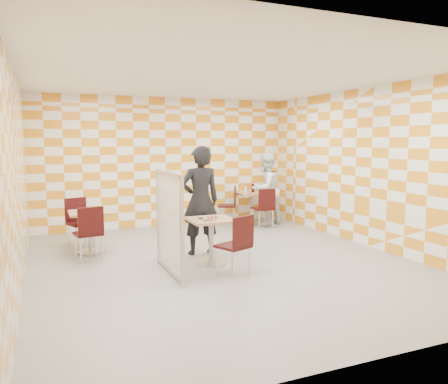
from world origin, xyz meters
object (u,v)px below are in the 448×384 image
object	(u,v)px
chair_main_front	(238,241)
sport_bottle	(246,189)
empty_table	(90,225)
partition	(169,223)
chair_empty_near	(89,229)
chair_second_front	(265,205)
man_white	(266,189)
main_table	(211,233)
second_table	(251,202)
man_dark	(200,201)
chair_second_side	(231,202)
chair_empty_far	(78,218)
soda_bottle	(253,188)

from	to	relation	value
chair_main_front	sport_bottle	world-z (taller)	sport_bottle
empty_table	partition	bearing A→B (deg)	-61.80
chair_empty_near	chair_second_front	bearing A→B (deg)	18.41
chair_second_front	sport_bottle	distance (m)	0.84
chair_empty_near	man_white	world-z (taller)	man_white
main_table	man_white	distance (m)	3.58
second_table	man_dark	world-z (taller)	man_dark
main_table	chair_second_front	distance (m)	3.14
chair_second_side	man_dark	distance (m)	2.88
chair_main_front	chair_empty_far	size ratio (longest dim) A/B	1.00
second_table	empty_table	bearing A→B (deg)	-159.54
chair_main_front	soda_bottle	bearing A→B (deg)	60.76
chair_empty_near	sport_bottle	size ratio (longest dim) A/B	4.62
sport_bottle	empty_table	bearing A→B (deg)	-158.27
second_table	chair_main_front	distance (m)	4.32
chair_second_front	chair_empty_far	size ratio (longest dim) A/B	1.00
chair_empty_far	soda_bottle	xyz separation A→B (m)	(4.17, 0.99, 0.31)
man_dark	sport_bottle	xyz separation A→B (m)	(2.00, 2.35, -0.12)
chair_second_side	chair_empty_far	size ratio (longest dim) A/B	1.00
chair_empty_near	soda_bottle	bearing A→B (deg)	27.75
chair_second_front	chair_empty_near	world-z (taller)	same
chair_main_front	main_table	bearing A→B (deg)	97.96
chair_main_front	sport_bottle	xyz separation A→B (m)	(1.95, 3.84, 0.29)
chair_second_side	chair_empty_near	distance (m)	4.06
second_table	chair_second_side	size ratio (longest dim) A/B	0.81
partition	chair_main_front	bearing A→B (deg)	-30.82
chair_main_front	chair_second_side	distance (m)	4.15
soda_bottle	chair_second_front	bearing A→B (deg)	-97.54
main_table	chair_second_front	size ratio (longest dim) A/B	0.81
empty_table	chair_empty_near	world-z (taller)	chair_empty_near
partition	man_white	size ratio (longest dim) A/B	0.90
second_table	chair_second_side	bearing A→B (deg)	173.67
chair_empty_near	man_white	xyz separation A→B (m)	(4.20, 1.70, 0.32)
chair_main_front	soda_bottle	xyz separation A→B (m)	(2.17, 3.88, 0.31)
empty_table	sport_bottle	size ratio (longest dim) A/B	3.75
partition	man_white	xyz separation A→B (m)	(3.17, 2.91, 0.07)
empty_table	sport_bottle	world-z (taller)	sport_bottle
main_table	partition	size ratio (longest dim) A/B	0.48
main_table	second_table	xyz separation A→B (m)	(2.19, 2.99, 0.00)
empty_table	sport_bottle	xyz separation A→B (m)	(3.80, 1.51, 0.33)
chair_empty_far	partition	xyz separation A→B (m)	(1.12, -2.37, 0.25)
chair_second_side	soda_bottle	distance (m)	0.69
main_table	chair_second_side	size ratio (longest dim) A/B	0.81
chair_second_side	empty_table	bearing A→B (deg)	-155.91
chair_empty_near	chair_empty_far	size ratio (longest dim) A/B	1.00
chair_empty_near	chair_second_side	bearing A→B (deg)	31.32
empty_table	chair_second_front	distance (m)	3.98
chair_second_side	chair_empty_near	bearing A→B (deg)	-148.68
chair_empty_far	man_dark	size ratio (longest dim) A/B	0.48
chair_second_front	sport_bottle	size ratio (longest dim) A/B	4.62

